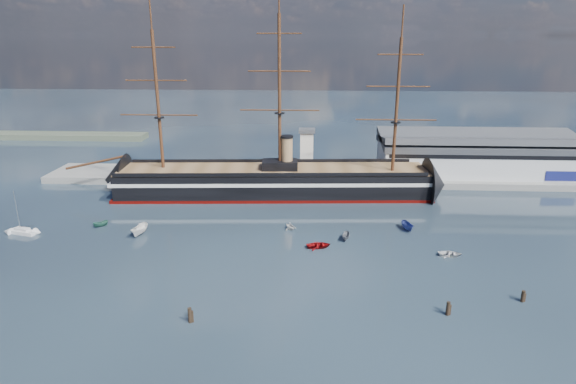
{
  "coord_description": "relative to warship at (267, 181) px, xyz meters",
  "views": [
    {
      "loc": [
        4.66,
        -72.93,
        44.24
      ],
      "look_at": [
        -0.88,
        35.0,
        9.0
      ],
      "focal_mm": 30.0,
      "sensor_mm": 36.0,
      "label": 1
    }
  ],
  "objects": [
    {
      "name": "motorboat_b",
      "position": [
        14.68,
        -36.34,
        -4.04
      ],
      "size": [
        2.0,
        3.55,
        1.56
      ],
      "primitive_type": "imported",
      "rotation": [
        0.0,
        0.0,
        1.78
      ],
      "color": "maroon",
      "rests_on": "ground"
    },
    {
      "name": "motorboat_g",
      "position": [
        -38.06,
        -27.06,
        -4.04
      ],
      "size": [
        4.09,
        4.26,
        1.73
      ],
      "primitive_type": "imported",
      "rotation": [
        0.0,
        0.0,
        -0.83
      ],
      "color": "#2B6350",
      "rests_on": "ground"
    },
    {
      "name": "motorboat_a",
      "position": [
        -26.85,
        -31.54,
        -4.04
      ],
      "size": [
        7.46,
        3.69,
        2.85
      ],
      "primitive_type": "imported",
      "rotation": [
        0.0,
        0.0,
        -0.16
      ],
      "color": "white",
      "rests_on": "ground"
    },
    {
      "name": "motorboat_d",
      "position": [
        7.95,
        -26.36,
        -4.04
      ],
      "size": [
        5.59,
        5.1,
        1.95
      ],
      "primitive_type": "imported",
      "rotation": [
        0.0,
        0.0,
        0.67
      ],
      "color": "silver",
      "rests_on": "ground"
    },
    {
      "name": "piling_near_right",
      "position": [
        35.79,
        -62.02,
        -4.04
      ],
      "size": [
        0.64,
        0.64,
        3.14
      ],
      "primitive_type": "cylinder",
      "color": "black",
      "rests_on": "ground"
    },
    {
      "name": "motorboat_c",
      "position": [
        20.89,
        -31.9,
        -4.04
      ],
      "size": [
        5.1,
        2.58,
        1.95
      ],
      "primitive_type": "imported",
      "rotation": [
        0.0,
        0.0,
        -0.17
      ],
      "color": "slate",
      "rests_on": "ground"
    },
    {
      "name": "sailboat",
      "position": [
        -54.56,
        -32.21,
        -3.36
      ],
      "size": [
        6.94,
        3.59,
        10.65
      ],
      "rotation": [
        0.0,
        0.0,
        -0.26
      ],
      "color": "silver",
      "rests_on": "ground"
    },
    {
      "name": "warehouse",
      "position": [
        66.21,
        20.0,
        3.95
      ],
      "size": [
        63.0,
        21.0,
        11.6
      ],
      "color": "#B7BABC",
      "rests_on": "ground"
    },
    {
      "name": "motorboat_e",
      "position": [
        42.3,
        -39.2,
        -4.04
      ],
      "size": [
        1.4,
        3.1,
        1.41
      ],
      "primitive_type": "imported",
      "rotation": [
        0.0,
        0.0,
        1.51
      ],
      "color": "silver",
      "rests_on": "ground"
    },
    {
      "name": "quay_tower",
      "position": [
        11.21,
        13.0,
        5.72
      ],
      "size": [
        5.0,
        5.0,
        15.0
      ],
      "color": "silver",
      "rests_on": "ground"
    },
    {
      "name": "quay",
      "position": [
        18.21,
        16.0,
        -4.04
      ],
      "size": [
        180.0,
        18.0,
        2.0
      ],
      "primitive_type": "cube",
      "color": "slate",
      "rests_on": "ground"
    },
    {
      "name": "piling_far_right",
      "position": [
        49.96,
        -57.07,
        -4.04
      ],
      "size": [
        0.64,
        0.64,
        2.81
      ],
      "primitive_type": "cylinder",
      "color": "black",
      "rests_on": "ground"
    },
    {
      "name": "warship",
      "position": [
        0.0,
        0.0,
        0.0
      ],
      "size": [
        113.35,
        21.67,
        53.94
      ],
      "rotation": [
        0.0,
        0.0,
        0.06
      ],
      "color": "black",
      "rests_on": "ground"
    },
    {
      "name": "motorboat_f",
      "position": [
        35.88,
        -25.39,
        -4.04
      ],
      "size": [
        6.32,
        3.49,
        2.39
      ],
      "primitive_type": "imported",
      "rotation": [
        0.0,
        0.0,
        0.23
      ],
      "color": "navy",
      "rests_on": "ground"
    },
    {
      "name": "piling_near_left",
      "position": [
        -6.41,
        -66.33,
        -4.04
      ],
      "size": [
        0.64,
        0.64,
        3.34
      ],
      "primitive_type": "cylinder",
      "color": "black",
      "rests_on": "ground"
    },
    {
      "name": "ground",
      "position": [
        8.21,
        -20.0,
        -4.04
      ],
      "size": [
        600.0,
        600.0,
        0.0
      ],
      "primitive_type": "plane",
      "color": "black",
      "rests_on": "ground"
    }
  ]
}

